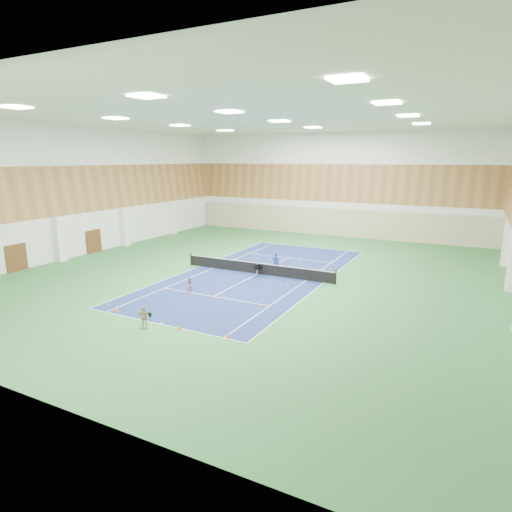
# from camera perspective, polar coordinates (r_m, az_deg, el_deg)

# --- Properties ---
(ground) EXTENTS (40.00, 40.00, 0.00)m
(ground) POSITION_cam_1_polar(r_m,az_deg,el_deg) (34.01, 0.16, -2.43)
(ground) COLOR #2E6B35
(ground) RESTS_ON ground
(room_shell) EXTENTS (36.00, 40.00, 12.00)m
(room_shell) POSITION_cam_1_polar(r_m,az_deg,el_deg) (32.94, 0.17, 7.70)
(room_shell) COLOR white
(room_shell) RESTS_ON ground
(wood_cladding) EXTENTS (36.00, 40.00, 8.00)m
(wood_cladding) POSITION_cam_1_polar(r_m,az_deg,el_deg) (32.82, 0.17, 11.18)
(wood_cladding) COLOR #A46C3D
(wood_cladding) RESTS_ON room_shell
(ceiling_light_grid) EXTENTS (21.40, 25.40, 0.06)m
(ceiling_light_grid) POSITION_cam_1_polar(r_m,az_deg,el_deg) (32.94, 0.18, 18.01)
(ceiling_light_grid) COLOR white
(ceiling_light_grid) RESTS_ON room_shell
(court_surface) EXTENTS (10.97, 23.77, 0.01)m
(court_surface) POSITION_cam_1_polar(r_m,az_deg,el_deg) (34.00, 0.16, -2.42)
(court_surface) COLOR navy
(court_surface) RESTS_ON ground
(tennis_balls_scatter) EXTENTS (10.57, 22.77, 0.07)m
(tennis_balls_scatter) POSITION_cam_1_polar(r_m,az_deg,el_deg) (33.99, 0.16, -2.35)
(tennis_balls_scatter) COLOR #CCE827
(tennis_balls_scatter) RESTS_ON ground
(tennis_net) EXTENTS (12.80, 0.10, 1.10)m
(tennis_net) POSITION_cam_1_polar(r_m,az_deg,el_deg) (33.86, 0.16, -1.53)
(tennis_net) COLOR black
(tennis_net) RESTS_ON ground
(back_curtain) EXTENTS (35.40, 0.16, 3.20)m
(back_curtain) POSITION_cam_1_polar(r_m,az_deg,el_deg) (51.73, 10.16, 4.46)
(back_curtain) COLOR #C6B793
(back_curtain) RESTS_ON ground
(door_left_a) EXTENTS (0.08, 1.80, 2.20)m
(door_left_a) POSITION_cam_1_polar(r_m,az_deg,el_deg) (39.84, -29.30, -0.19)
(door_left_a) COLOR #593319
(door_left_a) RESTS_ON ground
(door_left_b) EXTENTS (0.08, 1.80, 2.20)m
(door_left_b) POSITION_cam_1_polar(r_m,az_deg,el_deg) (44.63, -20.82, 1.86)
(door_left_b) COLOR #593319
(door_left_b) RESTS_ON ground
(coach) EXTENTS (0.64, 0.47, 1.61)m
(coach) POSITION_cam_1_polar(r_m,az_deg,el_deg) (34.47, 2.66, -0.85)
(coach) COLOR navy
(coach) RESTS_ON ground
(child_court) EXTENTS (0.64, 0.58, 1.09)m
(child_court) POSITION_cam_1_polar(r_m,az_deg,el_deg) (29.60, -8.74, -3.81)
(child_court) COLOR gray
(child_court) RESTS_ON ground
(child_apron) EXTENTS (0.79, 0.57, 1.24)m
(child_apron) POSITION_cam_1_polar(r_m,az_deg,el_deg) (24.01, -14.74, -7.91)
(child_apron) COLOR tan
(child_apron) RESTS_ON ground
(ball_cart) EXTENTS (0.66, 0.66, 0.89)m
(ball_cart) POSITION_cam_1_polar(r_m,az_deg,el_deg) (33.21, 0.25, -2.00)
(ball_cart) COLOR black
(ball_cart) RESTS_ON ground
(cone_svc_a) EXTENTS (0.18, 0.18, 0.19)m
(cone_svc_a) POSITION_cam_1_polar(r_m,az_deg,el_deg) (30.44, -11.18, -4.32)
(cone_svc_a) COLOR #DC420B
(cone_svc_a) RESTS_ON ground
(cone_svc_b) EXTENTS (0.18, 0.18, 0.20)m
(cone_svc_b) POSITION_cam_1_polar(r_m,az_deg,el_deg) (29.36, -8.87, -4.87)
(cone_svc_b) COLOR #DC4E0B
(cone_svc_b) RESTS_ON ground
(cone_svc_c) EXTENTS (0.21, 0.21, 0.24)m
(cone_svc_c) POSITION_cam_1_polar(r_m,az_deg,el_deg) (28.45, -4.39, -5.29)
(cone_svc_c) COLOR #E25C0B
(cone_svc_c) RESTS_ON ground
(cone_svc_d) EXTENTS (0.20, 0.20, 0.22)m
(cone_svc_d) POSITION_cam_1_polar(r_m,az_deg,el_deg) (26.61, 0.22, -6.56)
(cone_svc_d) COLOR #D6410B
(cone_svc_d) RESTS_ON ground
(cone_base_a) EXTENTS (0.23, 0.23, 0.25)m
(cone_base_a) POSITION_cam_1_polar(r_m,az_deg,el_deg) (27.13, -18.05, -6.80)
(cone_base_a) COLOR orange
(cone_base_a) RESTS_ON ground
(cone_base_b) EXTENTS (0.22, 0.22, 0.24)m
(cone_base_b) POSITION_cam_1_polar(r_m,az_deg,el_deg) (25.92, -15.00, -7.54)
(cone_base_b) COLOR #E14A0B
(cone_base_b) RESTS_ON ground
(cone_base_c) EXTENTS (0.23, 0.23, 0.25)m
(cone_base_c) POSITION_cam_1_polar(r_m,az_deg,el_deg) (23.62, -10.20, -9.30)
(cone_base_c) COLOR #D5640B
(cone_base_c) RESTS_ON ground
(cone_base_d) EXTENTS (0.19, 0.19, 0.21)m
(cone_base_d) POSITION_cam_1_polar(r_m,az_deg,el_deg) (22.30, -3.74, -10.55)
(cone_base_d) COLOR #E9520C
(cone_base_d) RESTS_ON ground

